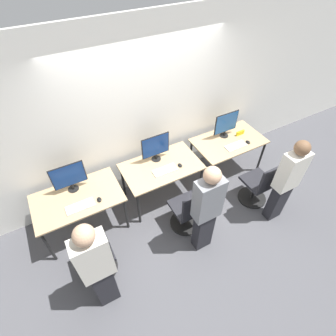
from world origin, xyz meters
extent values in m
plane|color=#4C4C51|center=(0.00, 0.00, 0.00)|extent=(20.00, 20.00, 0.00)
cube|color=silver|center=(0.00, 0.87, 1.40)|extent=(12.00, 0.05, 2.80)
cube|color=tan|center=(-1.34, 0.37, 0.71)|extent=(1.23, 0.75, 0.02)
cylinder|color=black|center=(-1.90, 0.05, 0.35)|extent=(0.04, 0.04, 0.70)
cylinder|color=black|center=(-0.77, 0.05, 0.35)|extent=(0.04, 0.04, 0.70)
cylinder|color=black|center=(-1.90, 0.70, 0.35)|extent=(0.04, 0.04, 0.70)
cylinder|color=black|center=(-0.77, 0.70, 0.35)|extent=(0.04, 0.04, 0.70)
cylinder|color=black|center=(-1.34, 0.56, 0.73)|extent=(0.15, 0.15, 0.01)
cylinder|color=black|center=(-1.34, 0.56, 0.78)|extent=(0.04, 0.04, 0.09)
cube|color=black|center=(-1.34, 0.56, 1.01)|extent=(0.47, 0.01, 0.38)
cube|color=navy|center=(-1.34, 0.55, 1.01)|extent=(0.44, 0.01, 0.35)
cube|color=silver|center=(-1.34, 0.19, 0.74)|extent=(0.38, 0.16, 0.02)
ellipsoid|color=black|center=(-1.07, 0.18, 0.74)|extent=(0.06, 0.09, 0.03)
cylinder|color=black|center=(-1.38, -0.39, 0.01)|extent=(0.48, 0.48, 0.03)
cylinder|color=black|center=(-1.38, -0.39, 0.23)|extent=(0.04, 0.04, 0.39)
cube|color=#232328|center=(-1.38, -0.39, 0.45)|extent=(0.44, 0.44, 0.05)
cube|color=#232328|center=(-1.38, -0.59, 0.69)|extent=(0.40, 0.04, 0.44)
cube|color=#232328|center=(-1.39, -0.81, 0.38)|extent=(0.25, 0.16, 0.76)
cube|color=silver|center=(-1.39, -0.81, 1.08)|extent=(0.36, 0.20, 0.66)
sphere|color=tan|center=(-1.39, -0.81, 1.52)|extent=(0.21, 0.21, 0.21)
cube|color=tan|center=(0.00, 0.37, 0.71)|extent=(1.23, 0.75, 0.02)
cylinder|color=black|center=(-0.57, 0.05, 0.35)|extent=(0.04, 0.04, 0.70)
cylinder|color=black|center=(0.57, 0.05, 0.35)|extent=(0.04, 0.04, 0.70)
cylinder|color=black|center=(-0.57, 0.70, 0.35)|extent=(0.04, 0.04, 0.70)
cylinder|color=black|center=(0.57, 0.70, 0.35)|extent=(0.04, 0.04, 0.70)
cylinder|color=black|center=(0.00, 0.55, 0.73)|extent=(0.15, 0.15, 0.01)
cylinder|color=black|center=(0.00, 0.55, 0.78)|extent=(0.04, 0.04, 0.09)
cube|color=black|center=(0.00, 0.56, 1.01)|extent=(0.47, 0.01, 0.38)
cube|color=navy|center=(0.00, 0.55, 1.01)|extent=(0.44, 0.01, 0.35)
cube|color=silver|center=(0.00, 0.25, 0.74)|extent=(0.38, 0.16, 0.02)
ellipsoid|color=black|center=(0.26, 0.23, 0.74)|extent=(0.06, 0.09, 0.03)
cylinder|color=black|center=(0.06, -0.32, 0.01)|extent=(0.48, 0.48, 0.03)
cylinder|color=black|center=(0.06, -0.32, 0.23)|extent=(0.04, 0.04, 0.39)
cube|color=#232328|center=(0.06, -0.32, 0.45)|extent=(0.44, 0.44, 0.05)
cube|color=#232328|center=(0.06, -0.52, 0.69)|extent=(0.40, 0.04, 0.44)
cube|color=#232328|center=(0.08, -0.74, 0.37)|extent=(0.25, 0.16, 0.75)
cube|color=slate|center=(0.08, -0.74, 1.07)|extent=(0.36, 0.20, 0.65)
sphere|color=tan|center=(0.08, -0.74, 1.51)|extent=(0.21, 0.21, 0.21)
cube|color=tan|center=(1.34, 0.37, 0.71)|extent=(1.23, 0.75, 0.02)
cylinder|color=black|center=(0.77, 0.05, 0.35)|extent=(0.04, 0.04, 0.70)
cylinder|color=black|center=(1.90, 0.05, 0.35)|extent=(0.04, 0.04, 0.70)
cylinder|color=black|center=(0.77, 0.70, 0.35)|extent=(0.04, 0.04, 0.70)
cylinder|color=black|center=(1.90, 0.70, 0.35)|extent=(0.04, 0.04, 0.70)
cylinder|color=black|center=(1.34, 0.52, 0.73)|extent=(0.15, 0.15, 0.01)
cylinder|color=black|center=(1.34, 0.52, 0.78)|extent=(0.04, 0.04, 0.09)
cube|color=black|center=(1.34, 0.53, 1.01)|extent=(0.47, 0.01, 0.38)
cube|color=navy|center=(1.34, 0.52, 1.01)|extent=(0.44, 0.01, 0.35)
cube|color=silver|center=(1.34, 0.19, 0.74)|extent=(0.38, 0.16, 0.02)
ellipsoid|color=black|center=(1.59, 0.16, 0.74)|extent=(0.06, 0.09, 0.03)
cylinder|color=black|center=(1.35, -0.44, 0.01)|extent=(0.48, 0.48, 0.03)
cylinder|color=black|center=(1.35, -0.44, 0.23)|extent=(0.04, 0.04, 0.39)
cube|color=#232328|center=(1.35, -0.44, 0.45)|extent=(0.44, 0.44, 0.05)
cube|color=#232328|center=(1.35, -0.64, 0.69)|extent=(0.40, 0.04, 0.44)
cube|color=#232328|center=(1.40, -0.86, 0.36)|extent=(0.25, 0.16, 0.73)
cube|color=silver|center=(1.40, -0.86, 1.04)|extent=(0.36, 0.20, 0.63)
sphere|color=brown|center=(1.40, -0.86, 1.46)|extent=(0.20, 0.20, 0.20)
cube|color=yellow|center=(1.61, 0.41, 0.77)|extent=(0.16, 0.03, 0.08)
camera|label=1|loc=(-1.31, -2.27, 3.63)|focal=28.00mm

